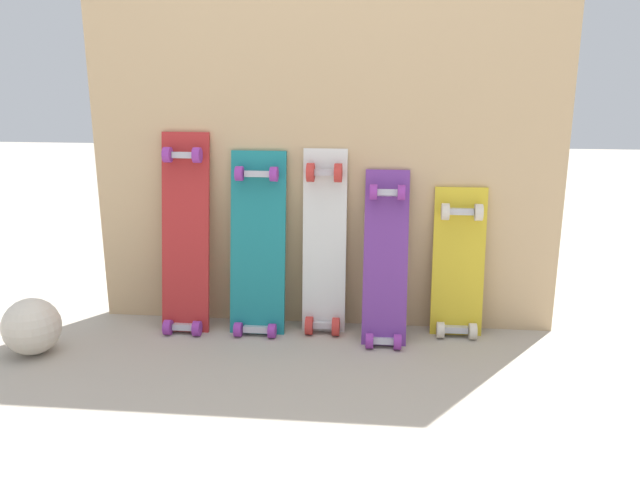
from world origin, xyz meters
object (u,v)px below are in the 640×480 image
Objects in this scene: skateboard_red at (185,242)px; skateboard_white at (324,249)px; skateboard_yellow at (458,270)px; skateboard_teal at (258,252)px; skateboard_purple at (385,267)px; rubber_ball at (32,326)px.

skateboard_red reaches higher than skateboard_white.
skateboard_yellow is (1.07, 0.04, -0.10)m from skateboard_red.
skateboard_purple is at bearing -4.09° from skateboard_teal.
skateboard_red is 1.07m from skateboard_yellow.
rubber_ball is (-0.78, -0.31, -0.22)m from skateboard_teal.
rubber_ball is (-0.49, -0.31, -0.25)m from skateboard_red.
rubber_ball is (-1.56, -0.35, -0.15)m from skateboard_yellow.
skateboard_red is 1.18× the size of skateboard_purple.
skateboard_red is at bearing -176.99° from skateboard_white.
skateboard_yellow is (0.28, 0.07, -0.03)m from skateboard_purple.
skateboard_teal is 0.50m from skateboard_purple.
skateboard_teal is at bearing 1.02° from skateboard_red.
skateboard_white reaches higher than skateboard_purple.
skateboard_purple is at bearing -2.22° from skateboard_red.
skateboard_red reaches higher than skateboard_purple.
skateboard_purple is at bearing -166.20° from skateboard_yellow.
skateboard_yellow is at bearing 2.07° from skateboard_red.
skateboard_purple is at bearing -13.91° from skateboard_white.
skateboard_white is at bearing 17.97° from rubber_ball.
skateboard_red is 0.63m from rubber_ball.
skateboard_red is 1.08× the size of skateboard_white.
skateboard_teal reaches higher than rubber_ball.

